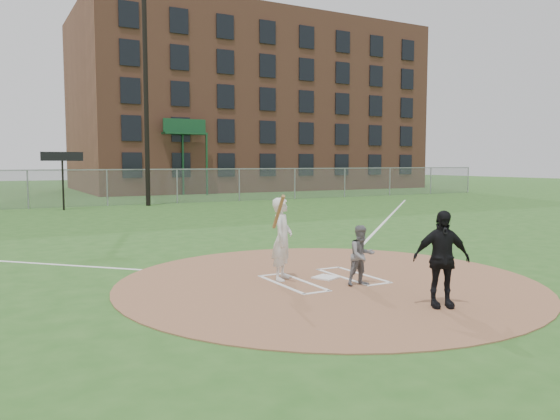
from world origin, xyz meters
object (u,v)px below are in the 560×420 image
home_plate (326,277)px  catcher (362,255)px  umpire (441,259)px  batter_at_plate (282,239)px

home_plate → catcher: size_ratio=0.38×
umpire → home_plate: bearing=124.4°
catcher → umpire: (0.18, -1.90, 0.22)m
home_plate → umpire: size_ratio=0.28×
batter_at_plate → catcher: bearing=-46.1°
home_plate → catcher: catcher is taller
catcher → batter_at_plate: batter_at_plate is taller
batter_at_plate → umpire: bearing=-67.0°
home_plate → umpire: bearing=-81.2°
home_plate → batter_at_plate: size_ratio=0.25×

